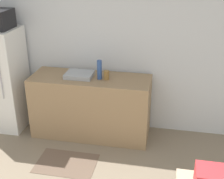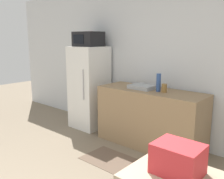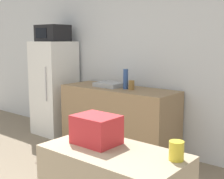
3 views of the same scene
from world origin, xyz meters
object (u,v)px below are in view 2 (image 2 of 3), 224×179
(microwave, at_px, (88,39))
(basket, at_px, (178,159))
(bottle_tall, at_px, (159,83))
(bottle_short, at_px, (164,88))
(refrigerator, at_px, (89,87))

(microwave, height_order, basket, microwave)
(bottle_tall, bearing_deg, bottle_short, 2.78)
(microwave, distance_m, bottle_short, 1.75)
(bottle_tall, bearing_deg, microwave, 179.44)
(refrigerator, relative_size, bottle_tall, 5.70)
(bottle_short, xyz_separation_m, basket, (1.22, -2.03, 0.08))
(refrigerator, height_order, microwave, microwave)
(bottle_short, bearing_deg, refrigerator, 179.60)
(basket, bearing_deg, refrigerator, 144.09)
(microwave, height_order, bottle_short, microwave)
(microwave, bearing_deg, bottle_short, -0.36)
(microwave, xyz_separation_m, basket, (2.82, -2.04, -0.63))
(refrigerator, height_order, basket, refrigerator)
(basket, bearing_deg, microwave, 144.11)
(refrigerator, bearing_deg, microwave, -107.88)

